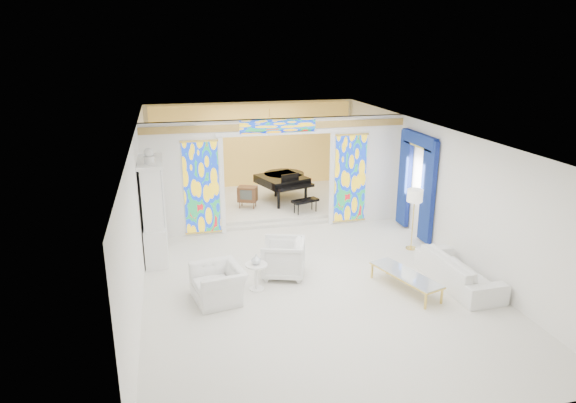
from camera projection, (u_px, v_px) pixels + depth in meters
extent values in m
plane|color=silver|center=(295.00, 255.00, 12.31)|extent=(12.00, 12.00, 0.00)
cube|color=white|center=(296.00, 131.00, 11.42)|extent=(7.00, 12.00, 0.02)
cube|color=white|center=(252.00, 146.00, 17.44)|extent=(7.00, 0.02, 3.00)
cube|color=white|center=(416.00, 332.00, 6.30)|extent=(7.00, 0.02, 3.00)
cube|color=white|center=(139.00, 206.00, 11.09)|extent=(0.02, 12.00, 3.00)
cube|color=white|center=(433.00, 186.00, 12.64)|extent=(0.02, 12.00, 3.00)
cube|color=white|center=(182.00, 180.00, 13.17)|extent=(2.00, 0.18, 3.00)
cube|color=white|center=(365.00, 170.00, 14.28)|extent=(2.00, 0.18, 3.00)
cube|color=white|center=(277.00, 126.00, 13.34)|extent=(3.00, 0.18, 0.40)
cube|color=white|center=(222.00, 186.00, 13.36)|extent=(0.12, 0.06, 2.60)
cube|color=white|center=(332.00, 180.00, 14.02)|extent=(0.12, 0.06, 2.60)
cube|color=white|center=(278.00, 133.00, 13.29)|extent=(3.24, 0.06, 0.12)
cube|color=tan|center=(278.00, 126.00, 13.24)|extent=(7.00, 0.05, 0.18)
cube|color=gold|center=(202.00, 188.00, 13.23)|extent=(0.90, 0.04, 2.40)
cube|color=gold|center=(350.00, 178.00, 14.13)|extent=(0.90, 0.04, 2.40)
cube|color=gold|center=(278.00, 126.00, 13.23)|extent=(2.00, 0.04, 0.34)
cube|color=silver|center=(263.00, 202.00, 16.09)|extent=(6.80, 3.80, 0.18)
cube|color=#EDC252|center=(253.00, 147.00, 17.33)|extent=(6.70, 0.10, 2.90)
cylinder|color=#DEB84D|center=(269.00, 124.00, 15.31)|extent=(0.48, 0.48, 0.30)
cube|color=navy|center=(428.00, 192.00, 12.71)|extent=(0.12, 0.55, 2.60)
cube|color=navy|center=(405.00, 179.00, 13.92)|extent=(0.12, 0.55, 2.60)
cube|color=navy|center=(419.00, 139.00, 12.96)|extent=(0.14, 1.70, 0.30)
cube|color=#DFC44E|center=(419.00, 146.00, 13.01)|extent=(0.12, 1.50, 0.06)
cube|color=white|center=(156.00, 240.00, 12.02)|extent=(0.50, 1.40, 0.90)
cube|color=white|center=(152.00, 193.00, 11.68)|extent=(0.44, 1.30, 1.40)
cube|color=silver|center=(163.00, 193.00, 11.73)|extent=(0.01, 1.20, 1.30)
cube|color=white|center=(150.00, 162.00, 11.46)|extent=(0.56, 1.46, 0.08)
cylinder|color=silver|center=(149.00, 160.00, 11.10)|extent=(0.22, 0.22, 0.16)
sphere|color=silver|center=(148.00, 153.00, 11.05)|extent=(0.20, 0.20, 0.20)
imported|color=silver|center=(218.00, 284.00, 10.11)|extent=(1.11, 1.21, 0.69)
imported|color=silver|center=(283.00, 258.00, 11.13)|extent=(1.14, 1.12, 0.83)
imported|color=white|center=(459.00, 271.00, 10.74)|extent=(0.93, 2.23, 0.64)
cylinder|color=white|center=(256.00, 265.00, 10.46)|extent=(0.58, 0.58, 0.03)
cylinder|color=white|center=(257.00, 277.00, 10.54)|extent=(0.10, 0.10, 0.54)
cylinder|color=white|center=(257.00, 289.00, 10.62)|extent=(0.39, 0.39, 0.03)
imported|color=silver|center=(256.00, 259.00, 10.42)|extent=(0.24, 0.24, 0.21)
cube|color=silver|center=(406.00, 274.00, 10.48)|extent=(0.97, 1.74, 0.04)
cube|color=#DEB84D|center=(406.00, 275.00, 10.49)|extent=(1.00, 1.77, 0.03)
cube|color=#DEB84D|center=(426.00, 301.00, 9.78)|extent=(0.05, 0.05, 0.34)
cube|color=#DEB84D|center=(442.00, 296.00, 9.99)|extent=(0.05, 0.05, 0.34)
cube|color=#DEB84D|center=(372.00, 271.00, 11.08)|extent=(0.05, 0.05, 0.34)
cube|color=#DEB84D|center=(387.00, 266.00, 11.29)|extent=(0.05, 0.05, 0.34)
cylinder|color=#DEB84D|center=(411.00, 248.00, 12.71)|extent=(0.32, 0.32, 0.03)
cylinder|color=#DEB84D|center=(413.00, 222.00, 12.51)|extent=(0.03, 0.03, 1.40)
cylinder|color=white|center=(415.00, 195.00, 12.30)|extent=(0.45, 0.45, 0.30)
cube|color=black|center=(282.00, 180.00, 15.72)|extent=(1.63, 1.68, 0.24)
cylinder|color=black|center=(284.00, 177.00, 16.10)|extent=(1.59, 1.59, 0.24)
cube|color=black|center=(296.00, 187.00, 15.10)|extent=(1.20, 0.62, 0.09)
cube|color=silver|center=(297.00, 187.00, 15.03)|extent=(1.06, 0.43, 0.03)
cube|color=black|center=(290.00, 177.00, 15.28)|extent=(0.59, 0.22, 0.22)
cube|color=black|center=(305.00, 201.00, 14.75)|extent=(0.84, 0.54, 0.07)
cylinder|color=black|center=(279.00, 200.00, 15.10)|extent=(0.11, 0.11, 0.54)
cylinder|color=black|center=(306.00, 195.00, 15.59)|extent=(0.11, 0.11, 0.54)
cylinder|color=black|center=(276.00, 188.00, 16.31)|extent=(0.11, 0.11, 0.54)
cube|color=brown|center=(248.00, 194.00, 15.17)|extent=(0.65, 0.56, 0.44)
cube|color=#3C413E|center=(246.00, 195.00, 14.98)|extent=(0.33, 0.15, 0.28)
cone|color=brown|center=(240.00, 205.00, 15.17)|extent=(0.04, 0.04, 0.20)
cone|color=brown|center=(254.00, 206.00, 15.11)|extent=(0.04, 0.04, 0.20)
cone|color=brown|center=(242.00, 203.00, 15.42)|extent=(0.04, 0.04, 0.20)
cone|color=brown|center=(256.00, 203.00, 15.36)|extent=(0.04, 0.04, 0.20)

